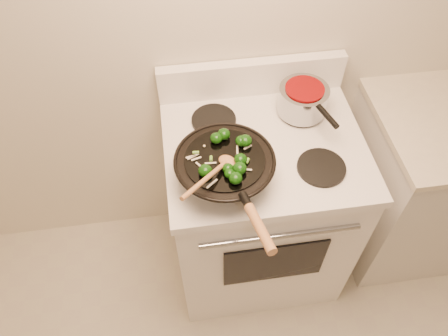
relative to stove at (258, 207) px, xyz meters
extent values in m
plane|color=beige|center=(0.25, 0.33, 0.83)|extent=(3.50, 0.00, 3.50)
cube|color=white|center=(0.00, 0.00, -0.03)|extent=(0.76, 0.64, 0.88)
cube|color=white|center=(0.00, 0.00, 0.43)|extent=(0.78, 0.66, 0.04)
cube|color=white|center=(0.00, 0.30, 0.53)|extent=(0.78, 0.05, 0.16)
cylinder|color=#989BA1|center=(0.00, -0.33, 0.31)|extent=(0.60, 0.02, 0.02)
cube|color=black|center=(0.00, -0.33, 0.08)|extent=(0.42, 0.01, 0.28)
cylinder|color=black|center=(-0.18, -0.15, 0.46)|extent=(0.18, 0.18, 0.01)
cylinder|color=black|center=(0.18, -0.15, 0.46)|extent=(0.18, 0.18, 0.01)
cylinder|color=black|center=(-0.18, 0.15, 0.46)|extent=(0.18, 0.18, 0.01)
cylinder|color=black|center=(0.18, 0.15, 0.46)|extent=(0.18, 0.18, 0.01)
cube|color=silver|center=(0.88, 0.03, -0.03)|extent=(0.75, 0.60, 0.88)
torus|color=black|center=(-0.18, -0.15, 0.56)|extent=(0.35, 0.35, 0.01)
cylinder|color=black|center=(-0.18, -0.15, 0.57)|extent=(0.28, 0.28, 0.01)
cylinder|color=black|center=(-0.14, -0.35, 0.60)|extent=(0.04, 0.06, 0.04)
cylinder|color=#A97043|center=(-0.12, -0.46, 0.61)|extent=(0.06, 0.19, 0.06)
ellipsoid|color=#0D3508|center=(-0.17, -0.06, 0.59)|extent=(0.05, 0.05, 0.04)
cylinder|color=#45782B|center=(-0.16, -0.06, 0.58)|extent=(0.02, 0.02, 0.02)
ellipsoid|color=#0D3508|center=(-0.14, -0.22, 0.59)|extent=(0.05, 0.05, 0.04)
ellipsoid|color=#0D3508|center=(-0.20, -0.07, 0.59)|extent=(0.04, 0.04, 0.04)
ellipsoid|color=#0D3508|center=(-0.13, -0.18, 0.59)|extent=(0.05, 0.05, 0.04)
cylinder|color=#45782B|center=(-0.12, -0.18, 0.58)|extent=(0.02, 0.02, 0.01)
ellipsoid|color=#0D3508|center=(-0.11, -0.09, 0.59)|extent=(0.04, 0.04, 0.04)
ellipsoid|color=#0D3508|center=(-0.18, -0.21, 0.58)|extent=(0.04, 0.04, 0.03)
ellipsoid|color=#0D3508|center=(-0.25, -0.21, 0.59)|extent=(0.05, 0.05, 0.04)
cylinder|color=#45782B|center=(-0.24, -0.21, 0.58)|extent=(0.02, 0.02, 0.01)
ellipsoid|color=#0D3508|center=(-0.16, -0.25, 0.59)|extent=(0.05, 0.05, 0.04)
ellipsoid|color=#0D3508|center=(-0.18, -0.23, 0.58)|extent=(0.04, 0.04, 0.03)
ellipsoid|color=#0D3508|center=(-0.10, -0.10, 0.59)|extent=(0.05, 0.05, 0.04)
cylinder|color=#45782B|center=(-0.09, -0.10, 0.58)|extent=(0.02, 0.02, 0.01)
cube|color=beige|center=(-0.09, -0.12, 0.57)|extent=(0.03, 0.02, 0.00)
cube|color=beige|center=(-0.28, -0.14, 0.57)|extent=(0.04, 0.02, 0.00)
cube|color=beige|center=(-0.12, -0.21, 0.57)|extent=(0.04, 0.02, 0.00)
cube|color=beige|center=(-0.13, -0.12, 0.57)|extent=(0.01, 0.05, 0.00)
cube|color=beige|center=(-0.24, -0.25, 0.57)|extent=(0.04, 0.03, 0.00)
cube|color=beige|center=(-0.27, -0.18, 0.57)|extent=(0.03, 0.04, 0.00)
cube|color=beige|center=(-0.29, -0.13, 0.57)|extent=(0.04, 0.01, 0.00)
cube|color=beige|center=(-0.23, -0.17, 0.57)|extent=(0.04, 0.01, 0.00)
cube|color=beige|center=(-0.29, -0.13, 0.57)|extent=(0.04, 0.03, 0.00)
cylinder|color=#58922F|center=(-0.13, -0.19, 0.58)|extent=(0.02, 0.02, 0.01)
cylinder|color=#58922F|center=(-0.16, -0.06, 0.58)|extent=(0.02, 0.02, 0.01)
cylinder|color=#58922F|center=(-0.23, -0.15, 0.58)|extent=(0.03, 0.01, 0.02)
cylinder|color=#58922F|center=(-0.27, -0.12, 0.58)|extent=(0.02, 0.03, 0.01)
cylinder|color=#58922F|center=(-0.16, -0.19, 0.58)|extent=(0.02, 0.02, 0.01)
cylinder|color=#58922F|center=(-0.11, -0.18, 0.58)|extent=(0.02, 0.02, 0.02)
sphere|color=beige|center=(-0.12, -0.16, 0.57)|extent=(0.01, 0.01, 0.01)
sphere|color=beige|center=(-0.16, -0.19, 0.57)|extent=(0.01, 0.01, 0.01)
sphere|color=beige|center=(-0.17, -0.20, 0.57)|extent=(0.01, 0.01, 0.01)
sphere|color=beige|center=(-0.15, -0.20, 0.57)|extent=(0.01, 0.01, 0.01)
sphere|color=beige|center=(-0.24, -0.09, 0.57)|extent=(0.01, 0.01, 0.01)
ellipsoid|color=#A97043|center=(-0.17, -0.17, 0.58)|extent=(0.08, 0.08, 0.02)
cylinder|color=#A97043|center=(-0.26, -0.27, 0.62)|extent=(0.17, 0.20, 0.10)
cylinder|color=#989BA1|center=(0.18, 0.15, 0.52)|extent=(0.20, 0.20, 0.11)
cylinder|color=#6B0506|center=(0.18, 0.15, 0.58)|extent=(0.15, 0.15, 0.01)
cylinder|color=black|center=(0.23, -0.01, 0.57)|extent=(0.06, 0.12, 0.02)
camera|label=1|loc=(-0.32, -1.09, 1.71)|focal=35.00mm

